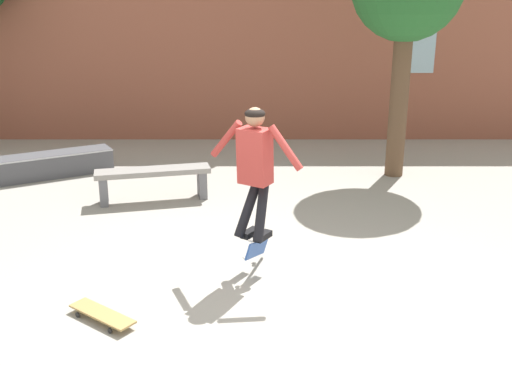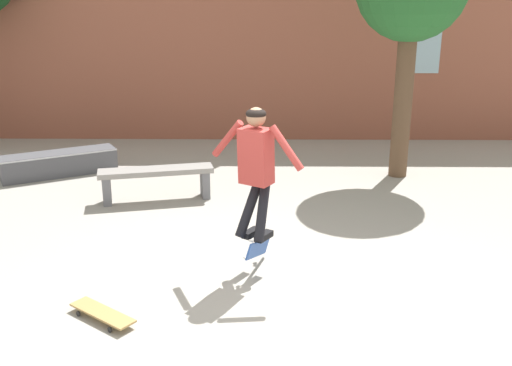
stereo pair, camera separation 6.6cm
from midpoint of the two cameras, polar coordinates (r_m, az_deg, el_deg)
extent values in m
plane|color=#A39E93|center=(6.05, 1.27, -11.60)|extent=(40.00, 40.00, 0.00)
cube|color=#93513D|center=(12.86, 1.04, 12.08)|extent=(15.59, 0.40, 3.44)
cube|color=#99B7C6|center=(13.10, 16.59, 12.45)|extent=(0.70, 0.02, 0.90)
cylinder|color=brown|center=(10.24, 14.63, 7.59)|extent=(0.32, 0.32, 2.55)
cube|color=gray|center=(8.92, -9.76, 1.20)|extent=(1.79, 0.77, 0.08)
cube|color=slate|center=(9.00, -14.48, -0.69)|extent=(0.19, 0.34, 0.43)
cube|color=slate|center=(9.06, -4.91, -0.05)|extent=(0.19, 0.34, 0.43)
cube|color=#4C4C51|center=(10.78, -18.91, 1.86)|extent=(1.97, 1.44, 0.41)
cube|color=#B7B7BC|center=(10.48, -18.74, 2.55)|extent=(1.72, 1.01, 0.02)
cube|color=#B23833|center=(6.16, 0.31, 2.69)|extent=(0.42, 0.39, 0.62)
sphere|color=#A37556|center=(6.07, 0.31, 6.60)|extent=(0.29, 0.29, 0.21)
ellipsoid|color=black|center=(6.06, 0.31, 6.95)|extent=(0.30, 0.30, 0.12)
cylinder|color=black|center=(6.39, -0.34, -2.43)|extent=(0.37, 0.34, 0.69)
cube|color=black|center=(6.53, -0.19, -5.01)|extent=(0.22, 0.27, 0.07)
cylinder|color=black|center=(6.30, 0.94, -2.72)|extent=(0.23, 0.42, 0.69)
cube|color=black|center=(6.44, 1.07, -5.33)|extent=(0.22, 0.27, 0.07)
cylinder|color=#B23833|center=(6.34, -2.57, 4.44)|extent=(0.39, 0.29, 0.46)
cylinder|color=#B23833|center=(5.93, 3.38, 3.52)|extent=(0.39, 0.29, 0.46)
cube|color=#2D519E|center=(6.55, 0.50, -6.60)|extent=(0.28, 0.84, 0.44)
cylinder|color=silver|center=(6.80, 0.94, -5.48)|extent=(0.07, 0.07, 0.04)
cylinder|color=silver|center=(6.83, 0.44, -7.06)|extent=(0.07, 0.07, 0.04)
cylinder|color=silver|center=(6.28, -0.20, -5.82)|extent=(0.07, 0.07, 0.04)
cylinder|color=silver|center=(6.32, -0.74, -7.52)|extent=(0.07, 0.07, 0.04)
cube|color=#AD894C|center=(5.87, -14.80, -12.43)|extent=(0.74, 0.62, 0.02)
cylinder|color=black|center=(5.78, -12.39, -13.23)|extent=(0.05, 0.04, 0.05)
cylinder|color=black|center=(5.67, -14.08, -14.04)|extent=(0.05, 0.04, 0.05)
cylinder|color=black|center=(6.12, -15.39, -11.66)|extent=(0.05, 0.04, 0.05)
cylinder|color=black|center=(6.01, -17.04, -12.38)|extent=(0.05, 0.04, 0.05)
camera|label=1|loc=(0.03, -89.70, 0.10)|focal=40.00mm
camera|label=2|loc=(0.03, 90.30, -0.10)|focal=40.00mm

